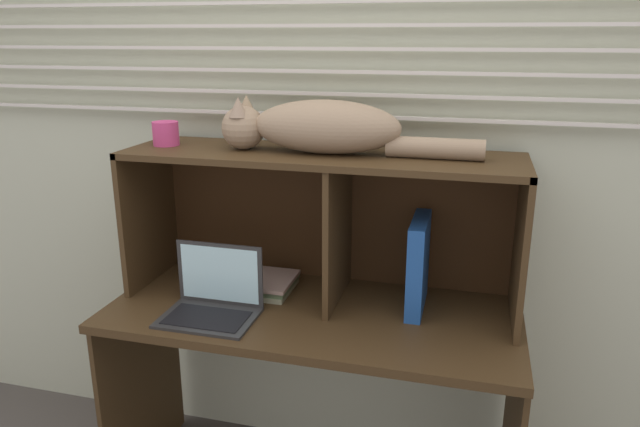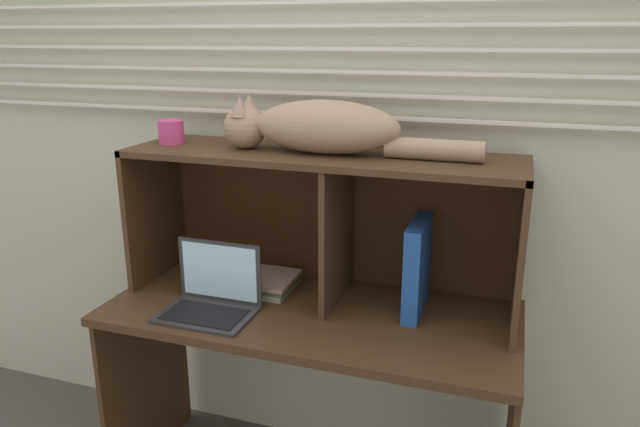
% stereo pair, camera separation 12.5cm
% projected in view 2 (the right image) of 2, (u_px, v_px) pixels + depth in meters
% --- Properties ---
extents(back_panel_with_blinds, '(4.40, 0.08, 2.50)m').
position_uv_depth(back_panel_with_blinds, '(341.00, 150.00, 2.18)').
color(back_panel_with_blinds, beige).
rests_on(back_panel_with_blinds, ground).
extents(desk, '(1.39, 0.61, 0.77)m').
position_uv_depth(desk, '(310.00, 350.00, 2.05)').
color(desk, '#3F2C17').
rests_on(desk, ground).
extents(hutch_shelf_unit, '(1.34, 0.38, 0.52)m').
position_uv_depth(hutch_shelf_unit, '(326.00, 198.00, 2.03)').
color(hutch_shelf_unit, '#3F2C17').
rests_on(hutch_shelf_unit, desk).
extents(cat, '(0.87, 0.19, 0.18)m').
position_uv_depth(cat, '(318.00, 128.00, 1.93)').
color(cat, '#9B8165').
rests_on(cat, hutch_shelf_unit).
extents(laptop, '(0.31, 0.22, 0.23)m').
position_uv_depth(laptop, '(212.00, 297.00, 1.98)').
color(laptop, '#2C2C2C').
rests_on(laptop, desk).
extents(binder_upright, '(0.05, 0.26, 0.32)m').
position_uv_depth(binder_upright, '(417.00, 267.00, 1.96)').
color(binder_upright, '#1E4D9B').
rests_on(binder_upright, desk).
extents(book_stack, '(0.21, 0.22, 0.05)m').
position_uv_depth(book_stack, '(267.00, 282.00, 2.16)').
color(book_stack, gray).
rests_on(book_stack, desk).
extents(small_basket, '(0.09, 0.09, 0.08)m').
position_uv_depth(small_basket, '(171.00, 132.00, 2.12)').
color(small_basket, '#C93F79').
rests_on(small_basket, hutch_shelf_unit).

